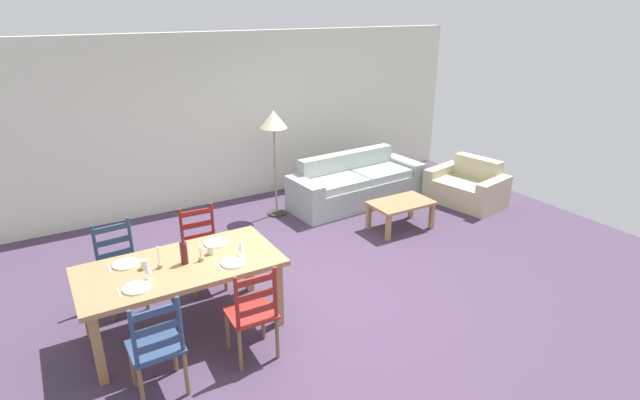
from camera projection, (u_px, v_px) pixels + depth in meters
name	position (u px, v px, depth m)	size (l,w,h in m)	color
ground_plane	(305.00, 295.00, 5.69)	(9.60, 9.60, 0.02)	#45354C
wall_far	(202.00, 122.00, 7.83)	(9.60, 0.16, 2.70)	silver
dining_table	(181.00, 272.00, 4.82)	(1.90, 0.96, 0.75)	#A3764D
dining_chair_near_left	(157.00, 347.00, 4.06)	(0.43, 0.41, 0.96)	navy
dining_chair_near_right	(253.00, 313.00, 4.50)	(0.43, 0.41, 0.96)	maroon
dining_chair_far_left	(119.00, 267.00, 5.30)	(0.45, 0.43, 0.96)	#2C4259
dining_chair_far_right	(202.00, 249.00, 5.69)	(0.44, 0.42, 0.96)	maroon
dinner_plate_near_left	(137.00, 288.00, 4.37)	(0.24, 0.24, 0.02)	white
fork_near_left	(119.00, 293.00, 4.31)	(0.02, 0.17, 0.01)	silver
dinner_plate_near_right	(233.00, 263.00, 4.80)	(0.24, 0.24, 0.02)	white
fork_near_right	(219.00, 267.00, 4.73)	(0.02, 0.17, 0.01)	silver
dinner_plate_far_left	(126.00, 264.00, 4.78)	(0.24, 0.24, 0.02)	white
fork_far_left	(109.00, 269.00, 4.71)	(0.02, 0.17, 0.01)	silver
dinner_plate_far_right	(216.00, 243.00, 5.20)	(0.24, 0.24, 0.02)	white
fork_far_right	(202.00, 247.00, 5.13)	(0.02, 0.17, 0.01)	silver
wine_bottle	(184.00, 252.00, 4.77)	(0.07, 0.07, 0.32)	#471919
wine_glass_near_left	(148.00, 269.00, 4.48)	(0.06, 0.06, 0.16)	white
wine_glass_near_right	(241.00, 246.00, 4.90)	(0.06, 0.06, 0.16)	white
coffee_cup_primary	(211.00, 250.00, 4.97)	(0.07, 0.07, 0.09)	beige
coffee_cup_secondary	(145.00, 264.00, 4.70)	(0.07, 0.07, 0.09)	beige
candle_tall	(160.00, 262.00, 4.70)	(0.05, 0.05, 0.23)	#998C66
candle_short	(201.00, 257.00, 4.84)	(0.05, 0.05, 0.15)	#998C66
couch	(355.00, 185.00, 8.23)	(2.32, 0.94, 0.80)	#A3B0A8
coffee_table	(401.00, 206.00, 7.22)	(0.90, 0.56, 0.42)	#A3764D
armchair_upholstered	(468.00, 188.00, 8.25)	(1.01, 1.29, 0.72)	#C5BA94
standing_lamp	(274.00, 126.00, 7.33)	(0.40, 0.40, 1.64)	#332D28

